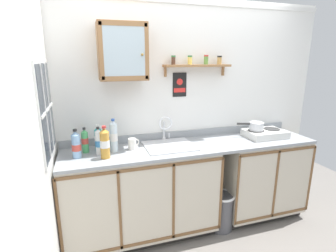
{
  "coord_description": "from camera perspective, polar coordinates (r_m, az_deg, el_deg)",
  "views": [
    {
      "loc": [
        -1.04,
        -2.04,
        1.84
      ],
      "look_at": [
        -0.25,
        0.46,
        1.16
      ],
      "focal_mm": 27.81,
      "sensor_mm": 36.0,
      "label": 1
    }
  ],
  "objects": [
    {
      "name": "bottle_soda_green_5",
      "position": [
        2.59,
        -17.73,
        -3.13
      ],
      "size": [
        0.06,
        0.06,
        0.25
      ],
      "color": "#4CB266",
      "rests_on": "countertop"
    },
    {
      "name": "backsplash",
      "position": [
        2.97,
        3.62,
        -1.72
      ],
      "size": [
        2.67,
        0.02,
        0.08
      ],
      "primitive_type": "cube",
      "color": "gray",
      "rests_on": "countertop"
    },
    {
      "name": "window",
      "position": [
        2.26,
        -25.25,
        3.18
      ],
      "size": [
        0.03,
        0.66,
        0.76
      ],
      "color": "#262D38"
    },
    {
      "name": "lower_cabinet_run",
      "position": [
        2.79,
        -5.87,
        -14.85
      ],
      "size": [
        1.55,
        0.57,
        0.94
      ],
      "color": "black",
      "rests_on": "ground"
    },
    {
      "name": "hot_plate_stove",
      "position": [
        3.17,
        20.48,
        -1.55
      ],
      "size": [
        0.45,
        0.31,
        0.08
      ],
      "color": "silver",
      "rests_on": "countertop"
    },
    {
      "name": "saucepan",
      "position": [
        3.1,
        18.74,
        0.02
      ],
      "size": [
        0.29,
        0.16,
        0.09
      ],
      "color": "silver",
      "rests_on": "hot_plate_stove"
    },
    {
      "name": "warning_sign",
      "position": [
        2.84,
        2.55,
        8.97
      ],
      "size": [
        0.15,
        0.01,
        0.26
      ],
      "color": "black"
    },
    {
      "name": "bottle_juice_amber_1",
      "position": [
        2.39,
        -13.68,
        -3.69
      ],
      "size": [
        0.09,
        0.09,
        0.3
      ],
      "color": "gold",
      "rests_on": "countertop"
    },
    {
      "name": "floor",
      "position": [
        2.93,
        8.01,
        -24.38
      ],
      "size": [
        5.71,
        5.71,
        0.0
      ],
      "primitive_type": "plane",
      "color": "slate",
      "rests_on": "ground"
    },
    {
      "name": "mug",
      "position": [
        2.6,
        -7.79,
        -3.88
      ],
      "size": [
        0.12,
        0.08,
        0.11
      ],
      "color": "white",
      "rests_on": "countertop"
    },
    {
      "name": "countertop",
      "position": [
        2.74,
        5.64,
        -4.34
      ],
      "size": [
        2.67,
        0.59,
        0.03
      ],
      "primitive_type": "cube",
      "color": "gray",
      "rests_on": "lower_cabinet_run"
    },
    {
      "name": "back_wall",
      "position": [
        2.94,
        3.44,
        2.68
      ],
      "size": [
        3.31,
        0.07,
        2.45
      ],
      "color": "white",
      "rests_on": "ground"
    },
    {
      "name": "bottle_detergent_teal_0",
      "position": [
        2.61,
        -15.02,
        -2.66
      ],
      "size": [
        0.07,
        0.07,
        0.26
      ],
      "color": "teal",
      "rests_on": "countertop"
    },
    {
      "name": "bottle_opaque_white_3",
      "position": [
        2.51,
        -14.94,
        -3.38
      ],
      "size": [
        0.06,
        0.06,
        0.26
      ],
      "color": "white",
      "rests_on": "countertop"
    },
    {
      "name": "lower_cabinet_run_right",
      "position": [
        3.34,
        19.32,
        -10.45
      ],
      "size": [
        0.98,
        0.57,
        0.94
      ],
      "color": "black",
      "rests_on": "ground"
    },
    {
      "name": "side_wall_left",
      "position": [
        1.89,
        -27.11,
        -6.18
      ],
      "size": [
        0.05,
        3.42,
        2.45
      ],
      "primitive_type": "cube",
      "color": "white",
      "rests_on": "ground"
    },
    {
      "name": "bottle_water_blue_4",
      "position": [
        2.48,
        -19.46,
        -3.95
      ],
      "size": [
        0.08,
        0.08,
        0.27
      ],
      "color": "#8CB7E0",
      "rests_on": "countertop"
    },
    {
      "name": "spice_shelf",
      "position": [
        2.84,
        6.5,
        13.24
      ],
      "size": [
        0.73,
        0.14,
        0.22
      ],
      "color": "#996B42"
    },
    {
      "name": "sink",
      "position": [
        2.69,
        0.2,
        -4.81
      ],
      "size": [
        0.5,
        0.48,
        0.39
      ],
      "color": "silver",
      "rests_on": "countertop"
    },
    {
      "name": "bottle_water_clear_2",
      "position": [
        2.54,
        -11.81,
        -2.23
      ],
      "size": [
        0.07,
        0.07,
        0.32
      ],
      "color": "silver",
      "rests_on": "countertop"
    },
    {
      "name": "wall_cabinet",
      "position": [
        2.55,
        -9.95,
        15.72
      ],
      "size": [
        0.45,
        0.29,
        0.52
      ],
      "color": "#996B42"
    },
    {
      "name": "trash_bin",
      "position": [
        3.06,
        11.61,
        -17.71
      ],
      "size": [
        0.28,
        0.28,
        0.42
      ],
      "color": "#4C4C51",
      "rests_on": "ground"
    }
  ]
}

